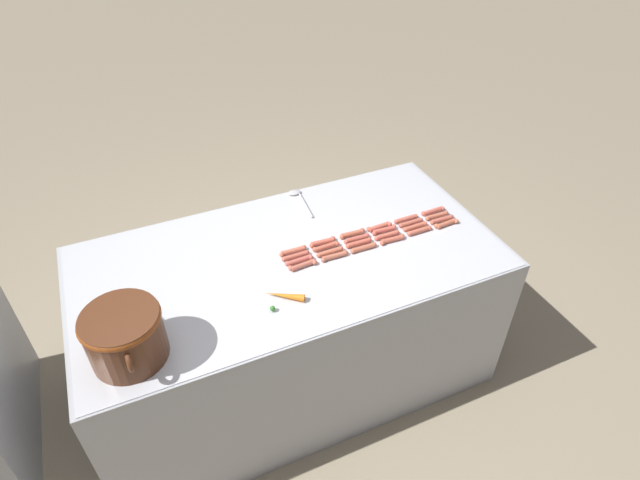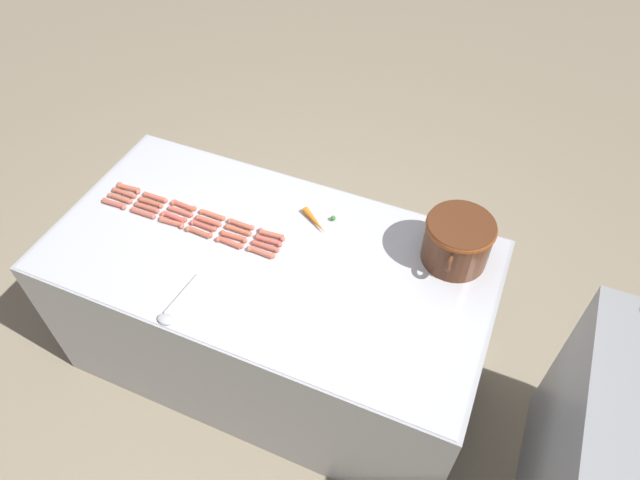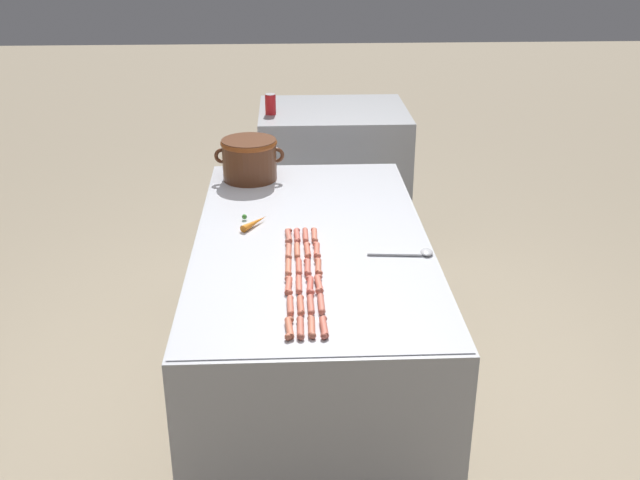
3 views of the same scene
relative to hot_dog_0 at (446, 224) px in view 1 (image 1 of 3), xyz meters
name	(u,v)px [view 1 (image 1 of 3)]	position (x,y,z in m)	size (l,w,h in m)	color
ground_plane	(294,370)	(0.10, 0.79, -0.85)	(20.00, 20.00, 0.00)	gray
griddle_counter	(292,318)	(0.10, 0.79, -0.43)	(0.99, 1.94, 0.84)	#ADAFB5
hot_dog_0	(446,224)	(0.00, 0.00, 0.00)	(0.03, 0.13, 0.02)	#C86749
hot_dog_1	(419,231)	(0.00, 0.15, 0.00)	(0.03, 0.13, 0.02)	#CB644D
hot_dog_2	(392,239)	(0.00, 0.30, 0.00)	(0.03, 0.13, 0.02)	#C95E48
hot_dog_3	(364,248)	(0.00, 0.46, 0.00)	(0.03, 0.13, 0.02)	#C9684B
hot_dog_4	(335,256)	(0.00, 0.60, 0.00)	(0.03, 0.13, 0.02)	#C0654D
hot_dog_5	(303,265)	(0.00, 0.76, 0.00)	(0.03, 0.13, 0.02)	#BF6450
hot_dog_6	(442,219)	(0.04, 0.00, 0.00)	(0.03, 0.13, 0.02)	#C0614E
hot_dog_7	(415,227)	(0.04, 0.15, 0.00)	(0.03, 0.13, 0.02)	#C36148
hot_dog_8	(387,235)	(0.04, 0.31, 0.00)	(0.02, 0.13, 0.02)	#CE634F
hot_dog_9	(359,243)	(0.04, 0.46, 0.00)	(0.03, 0.13, 0.02)	#CA5E49
hot_dog_10	(330,252)	(0.04, 0.61, 0.00)	(0.02, 0.13, 0.02)	#C7674B
hot_dog_11	(299,260)	(0.04, 0.76, 0.00)	(0.03, 0.13, 0.02)	#C75D4F
hot_dog_12	(437,216)	(0.07, 0.01, 0.00)	(0.03, 0.13, 0.02)	#C2684D
hot_dog_13	(411,223)	(0.08, 0.16, 0.00)	(0.02, 0.13, 0.02)	#C05F4C
hot_dog_14	(384,230)	(0.08, 0.30, 0.00)	(0.03, 0.13, 0.02)	#CA5A4B
hot_dog_15	(357,239)	(0.07, 0.46, 0.00)	(0.03, 0.13, 0.02)	#C25C4C
hot_dog_16	(326,247)	(0.08, 0.61, 0.00)	(0.03, 0.13, 0.02)	#C55F49
hot_dog_17	(296,256)	(0.07, 0.77, 0.00)	(0.02, 0.13, 0.02)	#C15D4B
hot_dog_18	(433,211)	(0.12, 0.00, 0.00)	(0.03, 0.13, 0.02)	#C55E4C
hot_dog_19	(406,219)	(0.11, 0.16, 0.00)	(0.02, 0.13, 0.02)	#C3624F
hot_dog_20	(379,227)	(0.11, 0.31, 0.00)	(0.03, 0.13, 0.02)	#CD644F
hot_dog_21	(352,234)	(0.12, 0.46, 0.00)	(0.03, 0.13, 0.02)	#BF6147
hot_dog_22	(323,242)	(0.12, 0.61, 0.00)	(0.03, 0.13, 0.02)	#CE614B
hot_dog_23	(293,251)	(0.11, 0.76, 0.00)	(0.03, 0.13, 0.02)	#CB674F
bean_pot	(124,334)	(-0.19, 1.53, 0.11)	(0.36, 0.29, 0.21)	#562D19
serving_spoon	(298,197)	(0.52, 0.57, 0.00)	(0.27, 0.07, 0.02)	#B7B7BC
carrot	(284,296)	(-0.15, 0.91, 0.00)	(0.12, 0.16, 0.03)	orange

